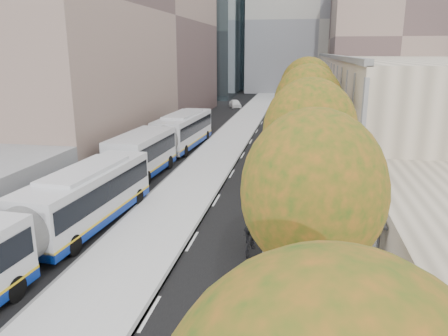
% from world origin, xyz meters
% --- Properties ---
extents(bus_platform, '(4.25, 150.00, 0.15)m').
position_xyz_m(bus_platform, '(-3.88, 35.00, 0.07)').
color(bus_platform, silver).
rests_on(bus_platform, ground).
extents(sidewalk, '(4.75, 150.00, 0.08)m').
position_xyz_m(sidewalk, '(4.12, 35.00, 0.04)').
color(sidewalk, gray).
rests_on(sidewalk, ground).
extents(building_tan, '(18.00, 92.00, 8.00)m').
position_xyz_m(building_tan, '(15.50, 64.00, 4.00)').
color(building_tan, gray).
rests_on(building_tan, ground).
extents(building_midrise, '(24.00, 46.00, 25.00)m').
position_xyz_m(building_midrise, '(-22.50, 41.00, 12.50)').
color(building_midrise, '#826A5F').
rests_on(building_midrise, ground).
extents(building_far_block, '(30.00, 18.00, 30.00)m').
position_xyz_m(building_far_block, '(6.00, 96.00, 15.00)').
color(building_far_block, gray).
rests_on(building_far_block, ground).
extents(bus_shelter, '(1.90, 4.40, 2.53)m').
position_xyz_m(bus_shelter, '(5.69, 10.96, 2.19)').
color(bus_shelter, '#383A3F').
rests_on(bus_shelter, sidewalk).
extents(tree_b, '(4.00, 4.00, 6.97)m').
position_xyz_m(tree_b, '(3.60, 5.00, 5.04)').
color(tree_b, black).
rests_on(tree_b, sidewalk).
extents(tree_c, '(4.20, 4.20, 7.28)m').
position_xyz_m(tree_c, '(3.60, 13.00, 5.25)').
color(tree_c, black).
rests_on(tree_c, sidewalk).
extents(tree_d, '(4.40, 4.40, 7.60)m').
position_xyz_m(tree_d, '(3.60, 22.00, 5.47)').
color(tree_d, black).
rests_on(tree_d, sidewalk).
extents(tree_e, '(4.60, 4.60, 7.92)m').
position_xyz_m(tree_e, '(3.60, 31.00, 5.69)').
color(tree_e, black).
rests_on(tree_e, sidewalk).
extents(bus_near, '(3.61, 17.50, 2.90)m').
position_xyz_m(bus_near, '(-7.62, 9.15, 1.58)').
color(bus_near, silver).
rests_on(bus_near, ground).
extents(bus_far, '(3.57, 18.45, 3.06)m').
position_xyz_m(bus_far, '(-7.68, 28.02, 1.67)').
color(bus_far, silver).
rests_on(bus_far, ground).
extents(cyclist, '(0.67, 1.76, 2.21)m').
position_xyz_m(cyclist, '(1.20, 11.33, 0.82)').
color(cyclist, black).
rests_on(cyclist, ground).
extents(distant_car, '(2.67, 4.06, 1.29)m').
position_xyz_m(distant_car, '(-7.27, 62.77, 0.64)').
color(distant_car, white).
rests_on(distant_car, ground).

